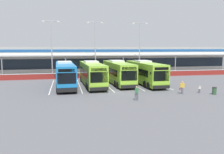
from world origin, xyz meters
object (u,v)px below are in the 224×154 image
at_px(coach_bus_centre, 118,73).
at_px(litter_bin, 214,91).
at_px(lamp_post_west, 52,45).
at_px(coach_bus_leftmost, 65,75).
at_px(lamp_post_east, 140,45).
at_px(pedestrian_child, 200,89).
at_px(pedestrian_with_handbag, 182,87).
at_px(lamp_post_centre, 95,45).
at_px(coach_bus_left_centre, 92,74).
at_px(coach_bus_right_centre, 145,73).
at_px(pedestrian_in_dark_coat, 137,93).

relative_size(coach_bus_centre, litter_bin, 13.15).
bearing_deg(lamp_post_west, coach_bus_leftmost, -77.58).
distance_m(lamp_post_west, lamp_post_east, 17.63).
height_order(pedestrian_child, lamp_post_east, lamp_post_east).
relative_size(pedestrian_with_handbag, lamp_post_centre, 0.15).
xyz_separation_m(coach_bus_leftmost, lamp_post_centre, (6.06, 11.40, 4.50)).
xyz_separation_m(pedestrian_with_handbag, lamp_post_west, (-16.97, 19.49, 5.43)).
xyz_separation_m(coach_bus_left_centre, coach_bus_right_centre, (8.47, -0.26, 0.00)).
bearing_deg(pedestrian_with_handbag, pedestrian_in_dark_coat, -161.33).
relative_size(pedestrian_in_dark_coat, pedestrian_child, 1.61).
xyz_separation_m(coach_bus_right_centre, litter_bin, (5.79, -9.59, -1.32)).
bearing_deg(lamp_post_east, lamp_post_centre, 176.56).
bearing_deg(coach_bus_right_centre, coach_bus_left_centre, 178.26).
distance_m(pedestrian_with_handbag, litter_bin, 3.99).
bearing_deg(lamp_post_centre, lamp_post_west, -177.27).
height_order(pedestrian_with_handbag, pedestrian_in_dark_coat, same).
xyz_separation_m(coach_bus_centre, pedestrian_child, (8.70, -9.54, -1.24)).
distance_m(pedestrian_in_dark_coat, lamp_post_west, 24.65).
relative_size(coach_bus_left_centre, litter_bin, 13.15).
bearing_deg(coach_bus_leftmost, coach_bus_right_centre, -0.15).
bearing_deg(coach_bus_left_centre, lamp_post_east, 43.69).
xyz_separation_m(pedestrian_in_dark_coat, lamp_post_east, (7.43, 21.63, 5.42)).
height_order(coach_bus_right_centre, litter_bin, coach_bus_right_centre).
bearing_deg(pedestrian_child, coach_bus_leftmost, 154.00).
height_order(coach_bus_centre, lamp_post_west, lamp_post_west).
relative_size(pedestrian_with_handbag, pedestrian_in_dark_coat, 1.00).
bearing_deg(pedestrian_with_handbag, coach_bus_leftmost, 149.73).
height_order(lamp_post_west, lamp_post_east, same).
bearing_deg(coach_bus_right_centre, lamp_post_centre, 119.59).
height_order(lamp_post_centre, lamp_post_east, same).
bearing_deg(litter_bin, pedestrian_child, 134.07).
bearing_deg(litter_bin, lamp_post_east, 98.72).
distance_m(coach_bus_right_centre, litter_bin, 11.28).
xyz_separation_m(pedestrian_with_handbag, pedestrian_in_dark_coat, (-6.77, -2.29, 0.02)).
relative_size(coach_bus_centre, pedestrian_with_handbag, 7.55).
xyz_separation_m(coach_bus_leftmost, lamp_post_east, (15.21, 10.85, 4.50)).
relative_size(coach_bus_right_centre, pedestrian_child, 12.17).
height_order(coach_bus_leftmost, litter_bin, coach_bus_leftmost).
relative_size(coach_bus_centre, pedestrian_in_dark_coat, 7.55).
xyz_separation_m(coach_bus_left_centre, coach_bus_centre, (4.32, 0.97, 0.00)).
relative_size(pedestrian_in_dark_coat, lamp_post_east, 0.15).
height_order(pedestrian_in_dark_coat, pedestrian_child, pedestrian_in_dark_coat).
bearing_deg(lamp_post_east, coach_bus_leftmost, -144.50).
distance_m(coach_bus_left_centre, pedestrian_with_handbag, 13.65).
relative_size(coach_bus_leftmost, lamp_post_west, 1.11).
distance_m(coach_bus_leftmost, pedestrian_with_handbag, 16.87).
relative_size(lamp_post_west, litter_bin, 11.83).
distance_m(coach_bus_right_centre, lamp_post_west, 19.14).
bearing_deg(pedestrian_with_handbag, coach_bus_right_centre, 103.26).
height_order(coach_bus_left_centre, pedestrian_with_handbag, coach_bus_left_centre).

